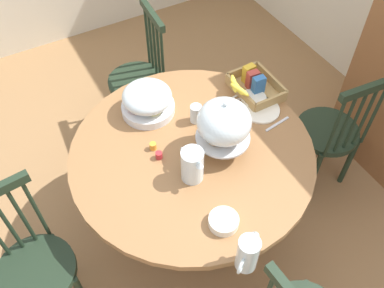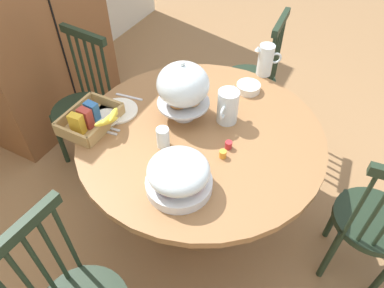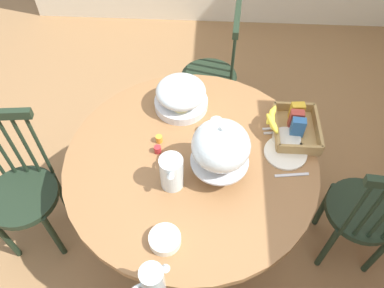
# 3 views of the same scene
# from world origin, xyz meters

# --- Properties ---
(ground_plane) EXTENTS (10.00, 10.00, 0.00)m
(ground_plane) POSITION_xyz_m (0.00, 0.00, 0.00)
(ground_plane) COLOR #997047
(dining_table) EXTENTS (1.29, 1.29, 0.74)m
(dining_table) POSITION_xyz_m (-0.07, -0.08, 0.55)
(dining_table) COLOR olive
(dining_table) RESTS_ON ground_plane
(windsor_chair_near_window) EXTENTS (0.40, 0.40, 0.97)m
(windsor_chair_near_window) POSITION_xyz_m (0.00, -1.02, 0.45)
(windsor_chair_near_window) COLOR #1E2D1E
(windsor_chair_near_window) RESTS_ON ground_plane
(windsor_chair_facing_door) EXTENTS (0.40, 0.40, 0.97)m
(windsor_chair_facing_door) POSITION_xyz_m (0.04, 0.87, 0.45)
(windsor_chair_facing_door) COLOR #1E2D1E
(windsor_chair_facing_door) RESTS_ON ground_plane
(windsor_chair_far_side) EXTENTS (0.40, 0.40, 0.97)m
(windsor_chair_far_side) POSITION_xyz_m (-1.01, 0.02, 0.45)
(windsor_chair_far_side) COLOR #1E2D1E
(windsor_chair_far_side) RESTS_ON ground_plane
(pastry_stand_with_dome) EXTENTS (0.28, 0.28, 0.34)m
(pastry_stand_with_dome) POSITION_xyz_m (-0.00, 0.06, 0.94)
(pastry_stand_with_dome) COLOR silver
(pastry_stand_with_dome) RESTS_ON dining_table
(fruit_platter_covered) EXTENTS (0.30, 0.30, 0.18)m
(fruit_platter_covered) POSITION_xyz_m (-0.44, -0.15, 0.83)
(fruit_platter_covered) COLOR silver
(fruit_platter_covered) RESTS_ON dining_table
(orange_juice_pitcher) EXTENTS (0.19, 0.11, 0.19)m
(orange_juice_pitcher) POSITION_xyz_m (0.08, -0.16, 0.83)
(orange_juice_pitcher) COLOR silver
(orange_juice_pitcher) RESTS_ON dining_table
(milk_pitcher) EXTENTS (0.11, 0.16, 0.20)m
(milk_pitcher) POSITION_xyz_m (0.59, -0.18, 0.83)
(milk_pitcher) COLOR silver
(milk_pitcher) RESTS_ON dining_table
(cereal_basket) EXTENTS (0.32, 0.30, 0.12)m
(cereal_basket) POSITION_xyz_m (-0.29, 0.46, 0.78)
(cereal_basket) COLOR tan
(cereal_basket) RESTS_ON dining_table
(china_plate_large) EXTENTS (0.22, 0.22, 0.01)m
(china_plate_large) POSITION_xyz_m (-0.13, 0.41, 0.75)
(china_plate_large) COLOR white
(china_plate_large) RESTS_ON dining_table
(china_plate_small) EXTENTS (0.15, 0.15, 0.01)m
(china_plate_small) POSITION_xyz_m (-0.22, 0.42, 0.76)
(china_plate_small) COLOR white
(china_plate_small) RESTS_ON china_plate_large
(cereal_bowl) EXTENTS (0.14, 0.14, 0.04)m
(cereal_bowl) POSITION_xyz_m (0.38, -0.16, 0.76)
(cereal_bowl) COLOR white
(cereal_bowl) RESTS_ON dining_table
(drinking_glass) EXTENTS (0.06, 0.06, 0.11)m
(drinking_glass) POSITION_xyz_m (-0.24, 0.05, 0.80)
(drinking_glass) COLOR silver
(drinking_glass) RESTS_ON dining_table
(jam_jar_strawberry) EXTENTS (0.04, 0.04, 0.04)m
(jam_jar_strawberry) POSITION_xyz_m (-0.11, -0.25, 0.76)
(jam_jar_strawberry) COLOR #B7282D
(jam_jar_strawberry) RESTS_ON dining_table
(jam_jar_apricot) EXTENTS (0.04, 0.04, 0.04)m
(jam_jar_apricot) POSITION_xyz_m (-0.18, -0.25, 0.76)
(jam_jar_apricot) COLOR orange
(jam_jar_apricot) RESTS_ON dining_table
(table_knife) EXTENTS (0.04, 0.17, 0.01)m
(table_knife) POSITION_xyz_m (-0.27, 0.39, 0.74)
(table_knife) COLOR silver
(table_knife) RESTS_ON dining_table
(dinner_fork) EXTENTS (0.04, 0.17, 0.01)m
(dinner_fork) POSITION_xyz_m (-0.30, 0.38, 0.74)
(dinner_fork) COLOR silver
(dinner_fork) RESTS_ON dining_table
(soup_spoon) EXTENTS (0.04, 0.17, 0.01)m
(soup_spoon) POSITION_xyz_m (0.00, 0.43, 0.74)
(soup_spoon) COLOR silver
(soup_spoon) RESTS_ON dining_table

